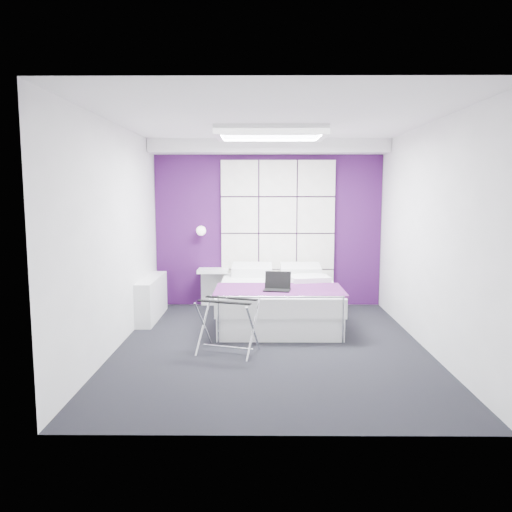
{
  "coord_description": "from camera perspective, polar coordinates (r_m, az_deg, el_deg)",
  "views": [
    {
      "loc": [
        -0.13,
        -5.73,
        1.8
      ],
      "look_at": [
        -0.18,
        0.35,
        1.03
      ],
      "focal_mm": 35.0,
      "sensor_mm": 36.0,
      "label": 1
    }
  ],
  "objects": [
    {
      "name": "wall_left",
      "position": [
        5.99,
        -15.73,
        2.12
      ],
      "size": [
        0.0,
        4.4,
        4.4
      ],
      "primitive_type": "plane",
      "rotation": [
        1.57,
        0.0,
        1.57
      ],
      "color": "silver",
      "rests_on": "floor"
    },
    {
      "name": "bed",
      "position": [
        7.04,
        2.49,
        -5.14
      ],
      "size": [
        1.66,
        2.01,
        0.71
      ],
      "color": "white",
      "rests_on": "floor"
    },
    {
      "name": "luggage_rack",
      "position": [
        5.7,
        -3.22,
        -8.02
      ],
      "size": [
        0.62,
        0.46,
        0.61
      ],
      "rotation": [
        0.0,
        0.0,
        -0.31
      ],
      "color": "silver",
      "rests_on": "floor"
    },
    {
      "name": "ceiling",
      "position": [
        5.79,
        1.81,
        15.12
      ],
      "size": [
        4.4,
        4.4,
        0.0
      ],
      "primitive_type": "plane",
      "rotation": [
        3.14,
        0.0,
        0.0
      ],
      "color": "white",
      "rests_on": "wall_back"
    },
    {
      "name": "wall_back",
      "position": [
        7.95,
        1.4,
        3.58
      ],
      "size": [
        3.6,
        0.0,
        3.6
      ],
      "primitive_type": "plane",
      "rotation": [
        1.57,
        0.0,
        0.0
      ],
      "color": "silver",
      "rests_on": "floor"
    },
    {
      "name": "wall_lamp",
      "position": [
        7.87,
        -6.26,
        2.92
      ],
      "size": [
        0.15,
        0.15,
        0.15
      ],
      "primitive_type": "sphere",
      "color": "white",
      "rests_on": "wall_back"
    },
    {
      "name": "nightstand",
      "position": [
        7.88,
        -4.89,
        -1.66
      ],
      "size": [
        0.48,
        0.38,
        0.05
      ],
      "primitive_type": "cube",
      "color": "white",
      "rests_on": "wall_back"
    },
    {
      "name": "radiator",
      "position": [
        7.36,
        -11.83,
        -4.73
      ],
      "size": [
        0.22,
        1.2,
        0.6
      ],
      "primitive_type": "cube",
      "color": "white",
      "rests_on": "floor"
    },
    {
      "name": "skylight",
      "position": [
        6.38,
        1.68,
        13.94
      ],
      "size": [
        1.36,
        0.86,
        0.12
      ],
      "primitive_type": null,
      "color": "white",
      "rests_on": "ceiling"
    },
    {
      "name": "accent_wall",
      "position": [
        7.94,
        1.4,
        3.58
      ],
      "size": [
        3.58,
        0.02,
        2.58
      ],
      "primitive_type": "cube",
      "color": "#3C1048",
      "rests_on": "wall_back"
    },
    {
      "name": "soffit",
      "position": [
        7.71,
        1.46,
        12.4
      ],
      "size": [
        3.58,
        0.5,
        0.2
      ],
      "primitive_type": "cube",
      "color": "white",
      "rests_on": "wall_back"
    },
    {
      "name": "floor",
      "position": [
        6.01,
        1.71,
        -10.25
      ],
      "size": [
        4.4,
        4.4,
        0.0
      ],
      "primitive_type": "plane",
      "color": "black",
      "rests_on": "ground"
    },
    {
      "name": "wall_right",
      "position": [
        6.07,
        19.02,
        2.06
      ],
      "size": [
        0.0,
        4.4,
        4.4
      ],
      "primitive_type": "plane",
      "rotation": [
        1.57,
        0.0,
        -1.57
      ],
      "color": "silver",
      "rests_on": "floor"
    },
    {
      "name": "laptop",
      "position": [
        6.4,
        2.4,
        -3.42
      ],
      "size": [
        0.33,
        0.24,
        0.24
      ],
      "rotation": [
        0.0,
        0.0,
        -0.16
      ],
      "color": "black",
      "rests_on": "bed"
    },
    {
      "name": "headboard",
      "position": [
        7.9,
        2.49,
        2.61
      ],
      "size": [
        1.8,
        0.08,
        2.3
      ],
      "primitive_type": null,
      "color": "silver",
      "rests_on": "wall_back"
    }
  ]
}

